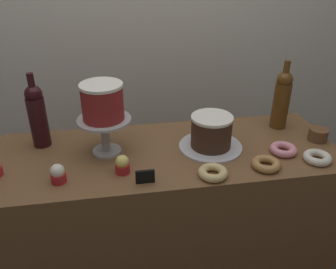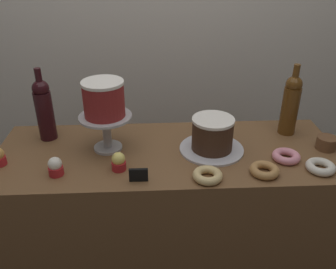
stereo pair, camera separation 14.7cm
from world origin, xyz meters
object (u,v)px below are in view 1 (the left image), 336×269
object	(u,v)px
donut_pink	(283,149)
donut_sugar	(317,158)
chocolate_round_cake	(211,131)
cupcake_vanilla	(58,174)
cake_stand_pedestal	(105,130)
wine_bottle_amber	(282,99)
cookie_stack	(318,134)
wine_bottle_dark_red	(37,115)
cupcake_lemon	(122,165)
white_layer_cake	(102,102)
donut_maple	(266,164)
donut_glazed	(213,173)
price_sign_chalkboard	(145,177)

from	to	relation	value
donut_pink	donut_sugar	bearing A→B (deg)	-37.83
chocolate_round_cake	cupcake_vanilla	xyz separation A→B (m)	(-0.62, -0.16, -0.04)
cake_stand_pedestal	wine_bottle_amber	size ratio (longest dim) A/B	0.67
cupcake_vanilla	cookie_stack	world-z (taller)	cupcake_vanilla
wine_bottle_dark_red	cupcake_lemon	xyz separation A→B (m)	(0.33, -0.27, -0.11)
white_layer_cake	wine_bottle_dark_red	distance (m)	0.31
wine_bottle_amber	wine_bottle_dark_red	distance (m)	1.09
wine_bottle_dark_red	donut_maple	size ratio (longest dim) A/B	2.91
cake_stand_pedestal	wine_bottle_dark_red	size ratio (longest dim) A/B	0.67
donut_pink	cake_stand_pedestal	bearing A→B (deg)	170.17
cookie_stack	donut_sugar	bearing A→B (deg)	-119.98
cake_stand_pedestal	white_layer_cake	xyz separation A→B (m)	(0.00, 0.00, 0.12)
cupcake_lemon	donut_glazed	size ratio (longest dim) A/B	0.66
white_layer_cake	chocolate_round_cake	distance (m)	0.47
cookie_stack	chocolate_round_cake	bearing A→B (deg)	178.06
cupcake_lemon	white_layer_cake	bearing A→B (deg)	109.58
chocolate_round_cake	donut_maple	world-z (taller)	chocolate_round_cake
cupcake_lemon	donut_glazed	xyz separation A→B (m)	(0.33, -0.08, -0.02)
cupcake_vanilla	donut_pink	world-z (taller)	cupcake_vanilla
chocolate_round_cake	donut_pink	size ratio (longest dim) A/B	1.56
chocolate_round_cake	cupcake_vanilla	world-z (taller)	chocolate_round_cake
cupcake_vanilla	donut_glazed	distance (m)	0.57
cupcake_vanilla	donut_glazed	xyz separation A→B (m)	(0.57, -0.06, -0.02)
donut_pink	donut_maple	size ratio (longest dim) A/B	1.00
white_layer_cake	wine_bottle_amber	size ratio (longest dim) A/B	0.52
donut_maple	cookie_stack	size ratio (longest dim) A/B	1.33
chocolate_round_cake	donut_glazed	xyz separation A→B (m)	(-0.05, -0.21, -0.06)
cake_stand_pedestal	donut_sugar	world-z (taller)	cake_stand_pedestal
cupcake_lemon	donut_maple	bearing A→B (deg)	-6.05
cake_stand_pedestal	donut_pink	distance (m)	0.75
donut_pink	price_sign_chalkboard	world-z (taller)	price_sign_chalkboard
white_layer_cake	donut_pink	world-z (taller)	white_layer_cake
donut_glazed	cookie_stack	distance (m)	0.57
price_sign_chalkboard	cookie_stack	bearing A→B (deg)	13.83
chocolate_round_cake	cupcake_vanilla	distance (m)	0.64
cupcake_lemon	donut_pink	distance (m)	0.67
donut_maple	chocolate_round_cake	bearing A→B (deg)	132.15
wine_bottle_amber	donut_pink	distance (m)	0.28
donut_glazed	donut_pink	bearing A→B (deg)	19.09
wine_bottle_dark_red	cupcake_vanilla	size ratio (longest dim) A/B	4.38
wine_bottle_dark_red	donut_pink	distance (m)	1.04
donut_maple	cookie_stack	distance (m)	0.36
white_layer_cake	cookie_stack	xyz separation A→B (m)	(0.93, -0.05, -0.20)
wine_bottle_amber	donut_sugar	bearing A→B (deg)	-85.53
cupcake_lemon	donut_glazed	bearing A→B (deg)	-13.69
cake_stand_pedestal	donut_glazed	size ratio (longest dim) A/B	1.94
donut_maple	cupcake_vanilla	bearing A→B (deg)	177.42
donut_sugar	price_sign_chalkboard	world-z (taller)	price_sign_chalkboard
donut_sugar	donut_maple	xyz separation A→B (m)	(-0.22, -0.01, 0.00)
cupcake_vanilla	donut_sugar	bearing A→B (deg)	-1.33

